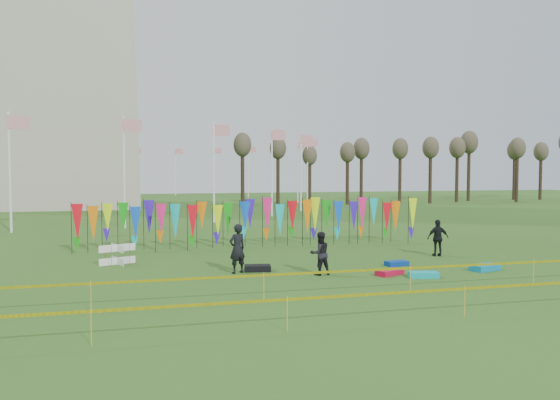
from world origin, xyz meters
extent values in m
plane|color=#2A4D15|center=(0.00, 0.00, 0.00)|extent=(160.00, 160.00, 0.00)
cylinder|color=white|center=(14.00, 48.00, 4.00)|extent=(0.16, 0.16, 8.00)
plane|color=red|center=(14.60, 48.00, 7.30)|extent=(1.40, 0.00, 1.40)
cylinder|color=white|center=(13.05, 55.25, 4.00)|extent=(0.16, 0.16, 8.00)
plane|color=red|center=(13.65, 55.25, 7.30)|extent=(1.40, 0.00, 1.40)
cylinder|color=white|center=(10.25, 62.00, 4.00)|extent=(0.16, 0.16, 8.00)
plane|color=red|center=(10.85, 62.00, 7.30)|extent=(1.40, 0.00, 1.40)
cylinder|color=white|center=(5.80, 67.80, 4.00)|extent=(0.16, 0.16, 8.00)
plane|color=red|center=(6.40, 67.80, 7.30)|extent=(1.40, 0.00, 1.40)
cylinder|color=white|center=(0.00, 72.25, 4.00)|extent=(0.16, 0.16, 8.00)
plane|color=red|center=(0.60, 72.25, 7.30)|extent=(1.40, 0.00, 1.40)
cylinder|color=white|center=(-6.75, 75.05, 4.00)|extent=(0.16, 0.16, 8.00)
plane|color=red|center=(-6.15, 75.05, 7.30)|extent=(1.40, 0.00, 1.40)
cylinder|color=white|center=(-14.00, 76.00, 4.00)|extent=(0.16, 0.16, 8.00)
plane|color=red|center=(-13.40, 76.00, 7.30)|extent=(1.40, 0.00, 1.40)
cylinder|color=white|center=(-21.25, 75.05, 4.00)|extent=(0.16, 0.16, 8.00)
plane|color=red|center=(-20.65, 75.05, 7.30)|extent=(1.40, 0.00, 1.40)
cylinder|color=white|center=(-14.00, 20.00, 4.00)|extent=(0.16, 0.16, 8.00)
plane|color=red|center=(-13.40, 20.00, 7.30)|extent=(1.40, 0.00, 1.40)
cylinder|color=white|center=(-6.75, 20.95, 4.00)|extent=(0.16, 0.16, 8.00)
plane|color=red|center=(-6.15, 20.95, 7.30)|extent=(1.40, 0.00, 1.40)
cylinder|color=white|center=(0.00, 23.75, 4.00)|extent=(0.16, 0.16, 8.00)
plane|color=red|center=(0.60, 23.75, 7.30)|extent=(1.40, 0.00, 1.40)
cylinder|color=white|center=(5.80, 28.20, 4.00)|extent=(0.16, 0.16, 8.00)
plane|color=red|center=(6.40, 28.20, 7.30)|extent=(1.40, 0.00, 1.40)
cylinder|color=white|center=(10.25, 34.00, 4.00)|extent=(0.16, 0.16, 8.00)
plane|color=red|center=(10.85, 34.00, 7.30)|extent=(1.40, 0.00, 1.40)
cylinder|color=white|center=(13.05, 40.75, 4.00)|extent=(0.16, 0.16, 8.00)
plane|color=red|center=(13.65, 40.75, 7.30)|extent=(1.40, 0.00, 1.40)
cylinder|color=black|center=(-9.00, 9.23, 1.25)|extent=(0.03, 0.03, 2.49)
cone|color=red|center=(-8.72, 9.23, 1.61)|extent=(0.64, 0.64, 1.60)
cylinder|color=black|center=(-8.31, 9.23, 1.25)|extent=(0.03, 0.03, 2.49)
cone|color=orange|center=(-8.03, 9.23, 1.61)|extent=(0.64, 0.64, 1.60)
cylinder|color=black|center=(-7.62, 9.23, 1.25)|extent=(0.03, 0.03, 2.49)
cone|color=#D8FF0D|center=(-7.34, 9.23, 1.61)|extent=(0.64, 0.64, 1.60)
cylinder|color=black|center=(-6.92, 9.23, 1.25)|extent=(0.03, 0.03, 2.49)
cone|color=#12A012|center=(-6.64, 9.23, 1.61)|extent=(0.64, 0.64, 1.60)
cylinder|color=black|center=(-6.23, 9.23, 1.25)|extent=(0.03, 0.03, 2.49)
cone|color=blue|center=(-5.95, 9.23, 1.61)|extent=(0.64, 0.64, 1.60)
cylinder|color=black|center=(-5.54, 9.23, 1.25)|extent=(0.03, 0.03, 2.49)
cone|color=#3515BB|center=(-5.26, 9.23, 1.61)|extent=(0.64, 0.64, 1.60)
cylinder|color=black|center=(-4.85, 9.23, 1.25)|extent=(0.03, 0.03, 2.49)
cone|color=#F81B75|center=(-4.57, 9.23, 1.61)|extent=(0.64, 0.64, 1.60)
cylinder|color=black|center=(-4.15, 9.23, 1.25)|extent=(0.03, 0.03, 2.49)
cone|color=#0CB4BE|center=(-3.87, 9.23, 1.61)|extent=(0.64, 0.64, 1.60)
cylinder|color=black|center=(-3.46, 9.23, 1.25)|extent=(0.03, 0.03, 2.49)
cone|color=red|center=(-3.18, 9.23, 1.61)|extent=(0.64, 0.64, 1.60)
cylinder|color=black|center=(-2.77, 9.23, 1.25)|extent=(0.03, 0.03, 2.49)
cone|color=orange|center=(-2.49, 9.23, 1.61)|extent=(0.64, 0.64, 1.60)
cylinder|color=black|center=(-2.08, 9.23, 1.25)|extent=(0.03, 0.03, 2.49)
cone|color=#D8FF0D|center=(-1.80, 9.23, 1.61)|extent=(0.64, 0.64, 1.60)
cylinder|color=black|center=(-1.38, 9.23, 1.25)|extent=(0.03, 0.03, 2.49)
cone|color=#12A012|center=(-1.10, 9.23, 1.61)|extent=(0.64, 0.64, 1.60)
cylinder|color=black|center=(-0.69, 9.23, 1.25)|extent=(0.03, 0.03, 2.49)
cone|color=blue|center=(-0.41, 9.23, 1.61)|extent=(0.64, 0.64, 1.60)
cylinder|color=black|center=(0.00, 9.23, 1.25)|extent=(0.03, 0.03, 2.49)
cone|color=#3515BB|center=(0.28, 9.23, 1.61)|extent=(0.64, 0.64, 1.60)
cylinder|color=black|center=(0.69, 9.23, 1.25)|extent=(0.03, 0.03, 2.49)
cone|color=#F81B75|center=(0.97, 9.23, 1.61)|extent=(0.64, 0.64, 1.60)
cylinder|color=black|center=(1.38, 9.23, 1.25)|extent=(0.03, 0.03, 2.49)
cone|color=#0CB4BE|center=(1.66, 9.23, 1.61)|extent=(0.64, 0.64, 1.60)
cylinder|color=black|center=(2.08, 9.23, 1.25)|extent=(0.03, 0.03, 2.49)
cone|color=red|center=(2.36, 9.23, 1.61)|extent=(0.64, 0.64, 1.60)
cylinder|color=black|center=(2.77, 9.23, 1.25)|extent=(0.03, 0.03, 2.49)
cone|color=orange|center=(3.05, 9.23, 1.61)|extent=(0.64, 0.64, 1.60)
cylinder|color=black|center=(3.46, 9.23, 1.25)|extent=(0.03, 0.03, 2.49)
cone|color=#D8FF0D|center=(3.74, 9.23, 1.61)|extent=(0.64, 0.64, 1.60)
cylinder|color=black|center=(4.15, 9.23, 1.25)|extent=(0.03, 0.03, 2.49)
cone|color=#12A012|center=(4.43, 9.23, 1.61)|extent=(0.64, 0.64, 1.60)
cylinder|color=black|center=(4.85, 9.23, 1.25)|extent=(0.03, 0.03, 2.49)
cone|color=blue|center=(5.13, 9.23, 1.61)|extent=(0.64, 0.64, 1.60)
cylinder|color=black|center=(5.54, 9.23, 1.25)|extent=(0.03, 0.03, 2.49)
cone|color=#3515BB|center=(5.82, 9.23, 1.61)|extent=(0.64, 0.64, 1.60)
cylinder|color=black|center=(6.23, 9.23, 1.25)|extent=(0.03, 0.03, 2.49)
cone|color=#F81B75|center=(6.51, 9.23, 1.61)|extent=(0.64, 0.64, 1.60)
cylinder|color=black|center=(6.92, 9.23, 1.25)|extent=(0.03, 0.03, 2.49)
cone|color=#0CB4BE|center=(7.20, 9.23, 1.61)|extent=(0.64, 0.64, 1.60)
cylinder|color=black|center=(7.62, 9.23, 1.25)|extent=(0.03, 0.03, 2.49)
cone|color=red|center=(7.90, 9.23, 1.61)|extent=(0.64, 0.64, 1.60)
cylinder|color=black|center=(8.31, 9.23, 1.25)|extent=(0.03, 0.03, 2.49)
cone|color=orange|center=(8.59, 9.23, 1.61)|extent=(0.64, 0.64, 1.60)
cylinder|color=black|center=(9.00, 9.23, 1.25)|extent=(0.03, 0.03, 2.49)
cone|color=#D8FF0D|center=(9.28, 9.23, 1.61)|extent=(0.64, 0.64, 1.60)
cube|color=#FFEE05|center=(0.00, -2.76, 0.82)|extent=(26.00, 0.01, 0.08)
cylinder|color=gold|center=(-7.00, -2.76, 0.45)|extent=(0.02, 0.02, 0.90)
cylinder|color=gold|center=(-2.00, -2.76, 0.45)|extent=(0.02, 0.02, 0.90)
cylinder|color=gold|center=(3.00, -2.76, 0.45)|extent=(0.02, 0.02, 0.90)
cylinder|color=gold|center=(8.00, -2.76, 0.45)|extent=(0.02, 0.02, 0.90)
cube|color=#FFEE05|center=(0.00, -6.06, 0.82)|extent=(26.00, 0.01, 0.08)
cylinder|color=gold|center=(-7.00, -6.06, 0.45)|extent=(0.02, 0.02, 0.90)
cylinder|color=gold|center=(-2.00, -6.06, 0.45)|extent=(0.02, 0.02, 0.90)
cylinder|color=gold|center=(3.00, -6.06, 0.45)|extent=(0.02, 0.02, 0.90)
cylinder|color=#34231A|center=(6.00, 44.00, 3.20)|extent=(0.44, 0.44, 6.40)
ellipsoid|color=#4E4434|center=(6.00, 44.00, 6.56)|extent=(1.92, 1.92, 2.56)
cylinder|color=#34231A|center=(10.00, 44.00, 3.20)|extent=(0.44, 0.44, 6.40)
ellipsoid|color=#4E4434|center=(10.00, 44.00, 6.56)|extent=(1.92, 1.92, 2.56)
cylinder|color=#34231A|center=(14.00, 44.00, 3.20)|extent=(0.44, 0.44, 6.40)
ellipsoid|color=#4E4434|center=(14.00, 44.00, 6.56)|extent=(1.92, 1.92, 2.56)
cylinder|color=#34231A|center=(18.00, 44.00, 3.20)|extent=(0.44, 0.44, 6.40)
ellipsoid|color=#4E4434|center=(18.00, 44.00, 6.56)|extent=(1.92, 1.92, 2.56)
cylinder|color=#34231A|center=(22.00, 44.00, 3.20)|extent=(0.44, 0.44, 6.40)
ellipsoid|color=#4E4434|center=(22.00, 44.00, 6.56)|extent=(1.92, 1.92, 2.56)
cylinder|color=#34231A|center=(26.00, 44.00, 3.20)|extent=(0.44, 0.44, 6.40)
ellipsoid|color=#4E4434|center=(26.00, 44.00, 6.56)|extent=(1.92, 1.92, 2.56)
cylinder|color=#34231A|center=(30.00, 44.00, 3.20)|extent=(0.44, 0.44, 6.40)
ellipsoid|color=#4E4434|center=(30.00, 44.00, 6.56)|extent=(1.92, 1.92, 2.56)
cylinder|color=#34231A|center=(34.00, 44.00, 3.20)|extent=(0.44, 0.44, 6.40)
ellipsoid|color=#4E4434|center=(34.00, 44.00, 6.56)|extent=(1.92, 1.92, 2.56)
cylinder|color=#34231A|center=(38.00, 44.00, 3.20)|extent=(0.44, 0.44, 6.40)
ellipsoid|color=#4E4434|center=(38.00, 44.00, 6.56)|extent=(1.92, 1.92, 2.56)
cylinder|color=#34231A|center=(42.00, 44.00, 3.20)|extent=(0.44, 0.44, 6.40)
ellipsoid|color=#4E4434|center=(42.00, 44.00, 6.56)|extent=(1.92, 1.92, 2.56)
cylinder|color=#34231A|center=(46.00, 44.00, 3.20)|extent=(0.44, 0.44, 6.40)
ellipsoid|color=#4E4434|center=(46.00, 44.00, 6.56)|extent=(1.92, 1.92, 2.56)
cylinder|color=#34231A|center=(50.00, 44.00, 3.20)|extent=(0.44, 0.44, 6.40)
ellipsoid|color=#4E4434|center=(50.00, 44.00, 6.56)|extent=(1.92, 1.92, 2.56)
cylinder|color=#B61E0D|center=(-7.07, 4.88, 0.46)|extent=(0.02, 0.02, 0.91)
cylinder|color=#B61E0D|center=(-6.27, 4.88, 0.46)|extent=(0.02, 0.02, 0.91)
cylinder|color=#B61E0D|center=(-7.07, 5.68, 0.46)|extent=(0.02, 0.02, 0.91)
cylinder|color=#B61E0D|center=(-6.27, 5.68, 0.46)|extent=(0.02, 0.02, 0.91)
imported|color=black|center=(-1.93, 2.07, 0.99)|extent=(0.87, 0.77, 1.98)
imported|color=black|center=(1.16, 0.89, 0.85)|extent=(0.88, 0.61, 1.71)
imported|color=black|center=(8.17, 3.97, 0.88)|extent=(1.11, 0.74, 1.77)
cube|color=#0DB5C5|center=(4.86, -0.62, 0.11)|extent=(1.20, 0.81, 0.22)
cube|color=#093697|center=(5.05, 2.05, 0.10)|extent=(1.01, 0.61, 0.20)
cube|color=red|center=(3.82, 0.19, 0.11)|extent=(1.29, 0.99, 0.22)
cube|color=black|center=(-1.05, 2.31, 0.12)|extent=(1.15, 0.77, 0.25)
cube|color=#0D83B6|center=(8.06, 0.11, 0.12)|extent=(1.41, 0.97, 0.24)
camera|label=1|loc=(-5.66, -19.36, 4.11)|focal=35.00mm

